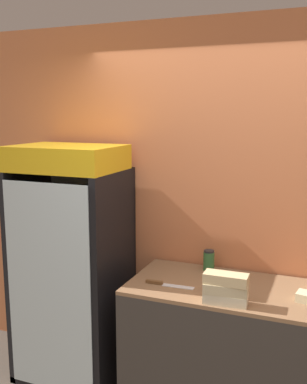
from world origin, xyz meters
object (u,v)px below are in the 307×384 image
at_px(beverage_cooler, 75,252).
at_px(sandwich_stack_top, 226,279).
at_px(chefs_knife, 163,284).
at_px(condiment_jar, 209,260).
at_px(sandwich_stack_middle, 226,289).
at_px(sandwich_stack_bottom, 225,299).

relative_size(beverage_cooler, sandwich_stack_top, 6.88).
bearing_deg(chefs_knife, beverage_cooler, 165.55).
distance_m(beverage_cooler, condiment_jar, 1.03).
distance_m(sandwich_stack_top, chefs_knife, 0.49).
relative_size(beverage_cooler, chefs_knife, 5.46).
bearing_deg(sandwich_stack_top, sandwich_stack_middle, 0.00).
relative_size(beverage_cooler, sandwich_stack_bottom, 6.75).
distance_m(sandwich_stack_middle, chefs_knife, 0.48).
distance_m(sandwich_stack_bottom, sandwich_stack_top, 0.12).
distance_m(sandwich_stack_top, condiment_jar, 0.58).
bearing_deg(sandwich_stack_top, sandwich_stack_bottom, 0.00).
xyz_separation_m(chefs_knife, condiment_jar, (0.21, 0.38, 0.07)).
height_order(beverage_cooler, sandwich_stack_bottom, beverage_cooler).
bearing_deg(condiment_jar, chefs_knife, -118.69).
relative_size(sandwich_stack_top, condiment_jar, 1.75).
relative_size(beverage_cooler, condiment_jar, 12.01).
height_order(sandwich_stack_bottom, sandwich_stack_top, sandwich_stack_top).
distance_m(sandwich_stack_bottom, condiment_jar, 0.57).
bearing_deg(sandwich_stack_bottom, beverage_cooler, 164.76).
bearing_deg(sandwich_stack_middle, beverage_cooler, 164.76).
bearing_deg(condiment_jar, sandwich_stack_middle, -64.97).
height_order(sandwich_stack_top, chefs_knife, sandwich_stack_top).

